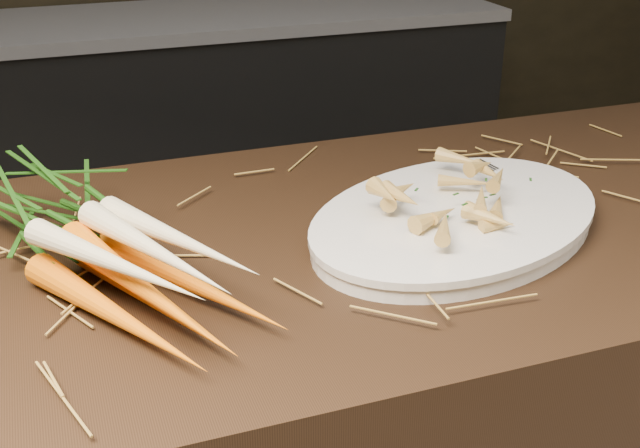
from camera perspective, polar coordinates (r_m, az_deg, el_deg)
The scene contains 6 objects.
back_counter at distance 3.03m, azimuth -5.43°, elevation 7.07°, with size 1.82×0.62×0.84m.
straw_bedding at distance 1.09m, azimuth 3.50°, elevation 0.19°, with size 1.40×0.60×0.02m, color olive, non-canonical shape.
root_veg_bunch at distance 1.02m, azimuth -17.03°, elevation -0.23°, with size 0.39×0.56×0.10m.
serving_platter at distance 1.10m, azimuth 9.66°, elevation 0.15°, with size 0.46×0.31×0.02m, color white, non-canonical shape.
roasted_veg_heap at distance 1.08m, azimuth 9.81°, elevation 1.96°, with size 0.23×0.16×0.05m, color #BB8945, non-canonical shape.
serving_fork at distance 1.21m, azimuth 15.15°, elevation 2.80°, with size 0.02×0.17×0.00m, color silver.
Camera 1 is at (-0.39, -0.60, 1.38)m, focal length 45.00 mm.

